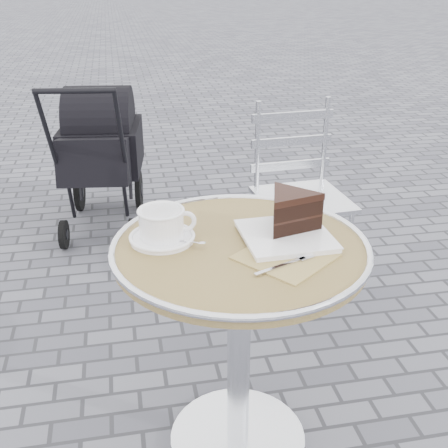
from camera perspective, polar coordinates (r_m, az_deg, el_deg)
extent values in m
plane|color=slate|center=(1.99, 1.39, -21.20)|extent=(80.00, 80.00, 0.00)
cylinder|color=silver|center=(1.98, 1.39, -20.90)|extent=(0.44, 0.44, 0.03)
cylinder|color=silver|center=(1.74, 1.51, -12.89)|extent=(0.07, 0.07, 0.67)
cylinder|color=tan|center=(1.55, 1.66, -2.66)|extent=(0.70, 0.70, 0.03)
torus|color=silver|center=(1.55, 1.66, -2.17)|extent=(0.72, 0.72, 0.02)
cylinder|color=white|center=(1.58, -6.30, -1.46)|extent=(0.18, 0.18, 0.01)
cylinder|color=white|center=(1.56, -6.37, 0.05)|extent=(0.13, 0.13, 0.08)
torus|color=white|center=(1.56, -3.94, 0.27)|extent=(0.06, 0.01, 0.06)
cylinder|color=#CBB287|center=(1.54, -6.44, 1.25)|extent=(0.11, 0.11, 0.01)
cube|color=#9F8357|center=(1.49, 6.28, -3.28)|extent=(0.30, 0.30, 0.00)
cube|color=white|center=(1.58, 6.29, -1.25)|extent=(0.24, 0.24, 0.01)
cylinder|color=silver|center=(2.49, 5.52, -4.23)|extent=(0.02, 0.02, 0.44)
cylinder|color=silver|center=(2.62, 12.45, -3.24)|extent=(0.02, 0.02, 0.44)
cylinder|color=silver|center=(2.77, 3.19, -0.96)|extent=(0.02, 0.02, 0.44)
cylinder|color=silver|center=(2.88, 9.54, -0.20)|extent=(0.02, 0.02, 0.44)
cube|color=silver|center=(2.59, 7.97, 2.49)|extent=(0.42, 0.42, 0.02)
cube|color=black|center=(3.28, -12.58, 6.54)|extent=(0.45, 0.63, 0.36)
cylinder|color=black|center=(2.70, -14.96, 12.94)|extent=(0.37, 0.07, 0.03)
cylinder|color=black|center=(3.20, -15.95, -1.04)|extent=(0.05, 0.16, 0.16)
cylinder|color=black|center=(3.14, -9.29, -0.88)|extent=(0.05, 0.16, 0.16)
cylinder|color=black|center=(3.66, -14.47, 3.26)|extent=(0.06, 0.25, 0.25)
cylinder|color=black|center=(3.61, -8.63, 3.47)|extent=(0.06, 0.25, 0.25)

